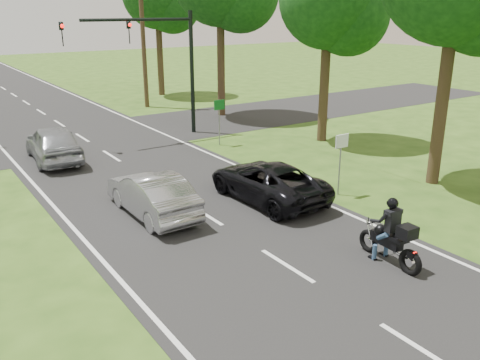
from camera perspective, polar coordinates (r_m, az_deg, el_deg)
name	(u,v)px	position (r m, az deg, el deg)	size (l,w,h in m)	color
ground	(287,266)	(12.83, 5.30, -9.59)	(140.00, 140.00, 0.00)	#2B4914
road	(130,167)	(20.91, -12.30, 1.40)	(8.00, 100.00, 0.01)	black
cross_road	(82,138)	(26.40, -17.30, 4.55)	(60.00, 7.00, 0.01)	black
motorcycle_rider	(392,238)	(13.13, 16.69, -6.29)	(0.58, 2.03, 1.75)	black
dark_suv	(267,181)	(16.82, 3.09, -0.11)	(2.12, 4.59, 1.28)	black
silver_sedan	(152,194)	(15.75, -9.86, -1.57)	(1.42, 4.07, 1.34)	#A3A3A8
silver_suv	(53,143)	(22.52, -20.22, 3.90)	(1.78, 4.42, 1.51)	#9A9CA1
traffic_signal	(157,52)	(25.09, -9.32, 14.03)	(6.38, 0.44, 6.00)	black
utility_pole_far	(142,26)	(33.50, -10.90, 16.66)	(1.60, 0.28, 10.00)	#4C3722
sign_white	(341,150)	(17.28, 11.29, 3.34)	(0.55, 0.07, 2.12)	slate
sign_green	(219,111)	(23.53, -2.34, 7.71)	(0.55, 0.07, 2.12)	slate
tree_row_c	(336,5)	(24.39, 10.70, 18.77)	(4.80, 4.65, 8.76)	#332316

